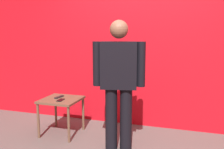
% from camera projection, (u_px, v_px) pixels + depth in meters
% --- Properties ---
extents(back_wall_red, '(6.37, 0.12, 2.85)m').
position_uv_depth(back_wall_red, '(138.00, 37.00, 3.84)').
color(back_wall_red, red).
rests_on(back_wall_red, ground_plane).
extents(standing_person, '(0.65, 0.30, 1.63)m').
position_uv_depth(standing_person, '(119.00, 79.00, 3.01)').
color(standing_person, black).
rests_on(standing_person, ground_plane).
extents(side_table, '(0.54, 0.54, 0.53)m').
position_uv_depth(side_table, '(61.00, 104.00, 3.58)').
color(side_table, brown).
rests_on(side_table, ground_plane).
extents(cell_phone, '(0.08, 0.15, 0.01)m').
position_uv_depth(cell_phone, '(61.00, 100.00, 3.48)').
color(cell_phone, black).
rests_on(cell_phone, side_table).
extents(tv_remote, '(0.07, 0.18, 0.02)m').
position_uv_depth(tv_remote, '(59.00, 97.00, 3.63)').
color(tv_remote, black).
rests_on(tv_remote, side_table).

